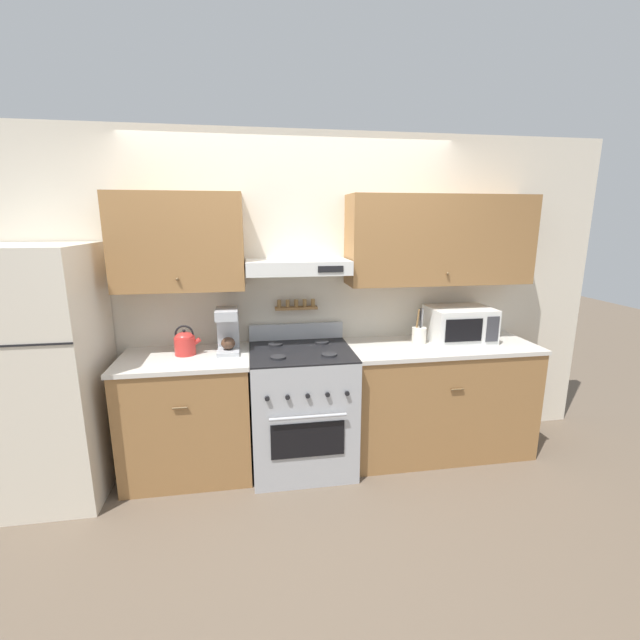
% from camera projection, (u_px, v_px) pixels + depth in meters
% --- Properties ---
extents(ground_plane, '(16.00, 16.00, 0.00)m').
position_uv_depth(ground_plane, '(307.00, 484.00, 3.13)').
color(ground_plane, brown).
extents(wall_back, '(5.20, 0.46, 2.55)m').
position_uv_depth(wall_back, '(311.00, 279.00, 3.40)').
color(wall_back, beige).
rests_on(wall_back, ground_plane).
extents(counter_left, '(0.94, 0.64, 0.92)m').
position_uv_depth(counter_left, '(188.00, 415.00, 3.20)').
color(counter_left, olive).
rests_on(counter_left, ground_plane).
extents(counter_right, '(1.49, 0.64, 0.92)m').
position_uv_depth(counter_right, '(437.00, 398.00, 3.52)').
color(counter_right, olive).
rests_on(counter_right, ground_plane).
extents(stove_range, '(0.76, 0.72, 1.07)m').
position_uv_depth(stove_range, '(302.00, 408.00, 3.30)').
color(stove_range, '#ADAFB5').
rests_on(stove_range, ground_plane).
extents(refrigerator, '(0.80, 0.78, 1.74)m').
position_uv_depth(refrigerator, '(37.00, 375.00, 2.88)').
color(refrigerator, beige).
rests_on(refrigerator, ground_plane).
extents(tea_kettle, '(0.19, 0.15, 0.22)m').
position_uv_depth(tea_kettle, '(185.00, 342.00, 3.13)').
color(tea_kettle, red).
rests_on(tea_kettle, counter_left).
extents(coffee_maker, '(0.16, 0.25, 0.33)m').
position_uv_depth(coffee_maker, '(228.00, 329.00, 3.20)').
color(coffee_maker, '#ADAFB5').
rests_on(coffee_maker, counter_left).
extents(microwave, '(0.50, 0.39, 0.28)m').
position_uv_depth(microwave, '(459.00, 324.00, 3.48)').
color(microwave, white).
rests_on(microwave, counter_right).
extents(utensil_crock, '(0.11, 0.11, 0.29)m').
position_uv_depth(utensil_crock, '(419.00, 335.00, 3.42)').
color(utensil_crock, silver).
rests_on(utensil_crock, counter_right).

